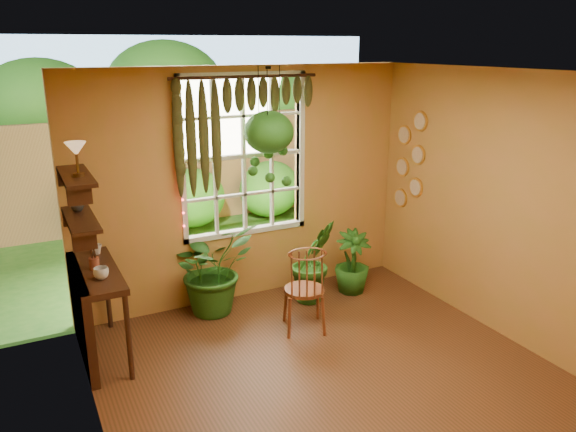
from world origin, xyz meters
name	(u,v)px	position (x,y,z in m)	size (l,w,h in m)	color
floor	(347,392)	(0.00, 0.00, 0.00)	(4.50, 4.50, 0.00)	brown
ceiling	(358,75)	(0.00, 0.00, 2.70)	(4.50, 4.50, 0.00)	silver
wall_back	(245,186)	(0.00, 2.25, 1.35)	(4.00, 4.00, 0.00)	#C78044
wall_left	(94,295)	(-2.00, 0.00, 1.35)	(4.50, 4.50, 0.00)	#C78044
wall_right	(528,215)	(2.00, 0.00, 1.35)	(4.50, 4.50, 0.00)	#C78044
window	(244,156)	(0.00, 2.28, 1.70)	(1.52, 0.10, 1.86)	silver
valance_vine	(239,106)	(-0.08, 2.16, 2.28)	(1.70, 0.12, 1.10)	#341C0E
string_lights	(180,159)	(-0.76, 2.19, 1.75)	(0.03, 0.03, 1.54)	#FF2633
wall_plates	(410,161)	(1.98, 1.79, 1.55)	(0.04, 0.32, 1.10)	#FFF2D0
counter_ledge	(87,305)	(-1.91, 1.60, 0.55)	(0.40, 1.20, 0.90)	#341C0E
shelf_lower	(81,219)	(-1.88, 1.60, 1.40)	(0.25, 0.90, 0.04)	#341C0E
shelf_upper	(76,176)	(-1.88, 1.60, 1.80)	(0.25, 0.90, 0.04)	#341C0E
backyard	(163,135)	(0.24, 6.87, 1.28)	(14.00, 10.00, 12.00)	#1F5217
windsor_chair	(305,301)	(0.20, 1.16, 0.33)	(0.54, 0.56, 1.14)	brown
potted_plant_left	(213,268)	(-0.51, 2.02, 0.52)	(0.93, 0.81, 1.04)	#194B14
potted_plant_mid	(313,261)	(0.63, 1.76, 0.49)	(0.54, 0.44, 0.99)	#194B14
potted_plant_right	(352,262)	(1.17, 1.75, 0.39)	(0.43, 0.43, 0.77)	#194B14
hanging_basket	(269,138)	(0.18, 1.97, 1.94)	(0.55, 0.55, 1.30)	black
cup_a	(101,273)	(-1.78, 1.34, 0.95)	(0.13, 0.13, 0.11)	silver
cup_b	(97,249)	(-1.72, 2.00, 0.95)	(0.10, 0.10, 0.10)	beige
brush_jar	(93,256)	(-1.80, 1.60, 1.03)	(0.09, 0.09, 0.34)	brown
shelf_vase	(77,205)	(-1.87, 1.82, 1.48)	(0.11, 0.11, 0.12)	#B2AD99
tiffany_lamp	(76,151)	(-1.86, 1.50, 2.04)	(0.18, 0.18, 0.30)	brown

